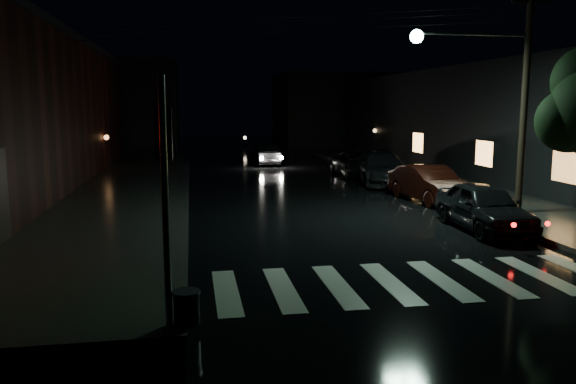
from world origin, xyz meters
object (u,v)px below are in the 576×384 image
parked_car_b (429,184)px  parked_car_d (360,164)px  parked_car_c (381,168)px  oncoming_car (265,154)px  parked_car_a (484,207)px

parked_car_b → parked_car_d: size_ratio=0.90×
parked_car_d → parked_car_b: bearing=-88.8°
parked_car_c → oncoming_car: 11.03m
oncoming_car → parked_car_b: bearing=104.5°
parked_car_d → parked_car_c: bearing=-87.4°
parked_car_b → parked_car_c: 5.55m
parked_car_a → oncoming_car: 21.22m
oncoming_car → parked_car_d: bearing=119.5°
parked_car_b → oncoming_car: parked_car_b is taller
parked_car_c → oncoming_car: (-4.50, 10.07, -0.12)m
parked_car_b → parked_car_d: (-0.30, 8.56, -0.05)m
parked_car_b → oncoming_car: size_ratio=1.10×
parked_car_b → oncoming_car: bearing=100.4°
parked_car_a → parked_car_c: (0.36, 10.74, 0.05)m
parked_car_a → parked_car_d: bearing=91.4°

